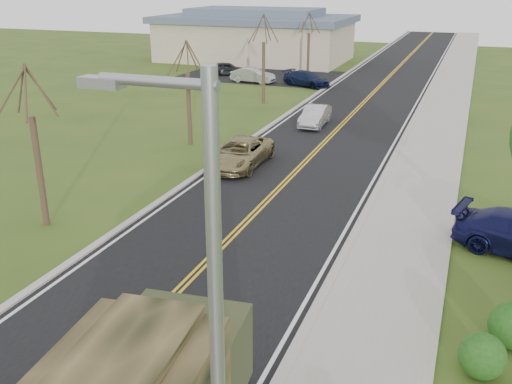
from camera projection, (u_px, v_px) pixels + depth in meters
The scene contains 15 objects.
road at pixel (371, 95), 45.60m from camera, with size 8.00×120.00×0.01m, color black.
curb_right at pixel (425, 98), 44.20m from camera, with size 0.30×120.00×0.12m, color #9E998E.
sidewalk_right at pixel (448, 100), 43.63m from camera, with size 3.20×120.00×0.10m, color #9E998E.
curb_left at pixel (321, 91), 46.96m from camera, with size 0.30×120.00×0.10m, color #9E998E.
street_light at pixel (210, 360), 6.99m from camera, with size 1.65×0.22×8.00m.
bare_tree_a at pixel (38, 159), 20.76m from camera, with size 1.93×2.26×6.08m.
bare_tree_b at pixel (189, 101), 31.31m from camera, with size 1.83×2.14×5.73m.
bare_tree_c at pixel (264, 66), 41.70m from camera, with size 2.04×2.39×6.42m.
bare_tree_d at pixel (308, 50), 52.28m from camera, with size 1.88×2.20×5.91m.
commercial_building at pixel (256, 36), 63.94m from camera, with size 25.50×21.50×5.65m.
suv_champagne at pixel (240, 153), 28.20m from camera, with size 2.26×4.90×1.36m, color olive.
sedan_silver at pixel (315, 116), 35.98m from camera, with size 1.33×3.81×1.26m, color #B9B8BD.
lot_car_dark at pixel (227, 69), 54.65m from camera, with size 1.48×3.67×1.25m, color black.
lot_car_silver at pixel (253, 75), 50.75m from camera, with size 1.38×3.97×1.31m, color #A8A8AC.
lot_car_navy at pixel (307, 79), 49.10m from camera, with size 1.79×4.39×1.27m, color #0E1534.
Camera 1 is at (7.49, -5.73, 8.82)m, focal length 40.00 mm.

